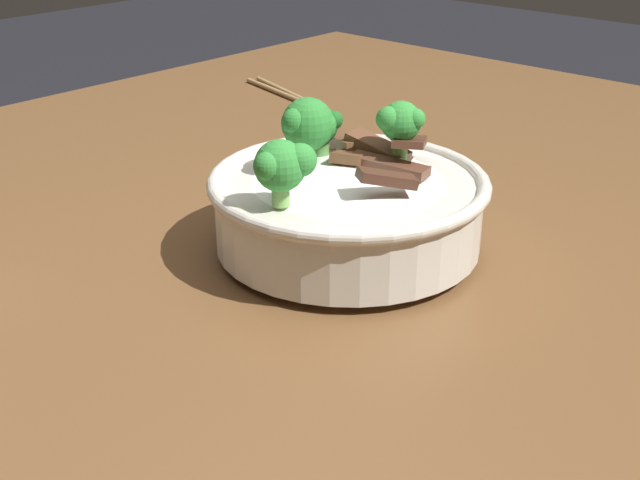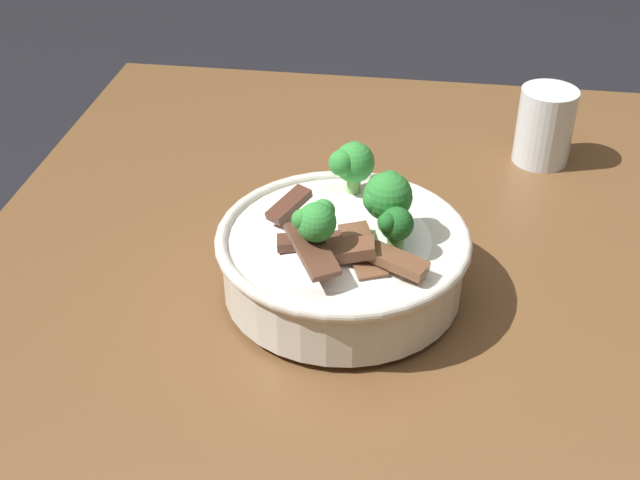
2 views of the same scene
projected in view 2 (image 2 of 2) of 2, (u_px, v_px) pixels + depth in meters
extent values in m
cube|color=brown|center=(467.00, 393.00, 0.74)|extent=(1.25, 1.05, 0.04)
cube|color=brown|center=(182.00, 295.00, 1.46)|extent=(0.06, 0.06, 0.71)
cylinder|color=silver|center=(342.00, 290.00, 0.82)|extent=(0.12, 0.12, 0.01)
cylinder|color=silver|center=(343.00, 263.00, 0.80)|extent=(0.23, 0.23, 0.06)
torus|color=silver|center=(343.00, 238.00, 0.79)|extent=(0.24, 0.24, 0.01)
ellipsoid|color=white|center=(343.00, 250.00, 0.80)|extent=(0.20, 0.20, 0.05)
cube|color=brown|center=(392.00, 259.00, 0.74)|extent=(0.05, 0.07, 0.02)
cube|color=brown|center=(343.00, 251.00, 0.74)|extent=(0.03, 0.06, 0.02)
cube|color=#4C2B1E|center=(289.00, 205.00, 0.80)|extent=(0.05, 0.04, 0.02)
cube|color=#563323|center=(316.00, 241.00, 0.76)|extent=(0.03, 0.07, 0.01)
cube|color=#563323|center=(312.00, 249.00, 0.73)|extent=(0.07, 0.06, 0.02)
cube|color=brown|center=(362.00, 252.00, 0.75)|extent=(0.07, 0.05, 0.02)
cylinder|color=#5B9947|center=(395.00, 242.00, 0.76)|extent=(0.02, 0.02, 0.02)
sphere|color=#1E6023|center=(397.00, 224.00, 0.75)|extent=(0.03, 0.03, 0.03)
sphere|color=#1E6023|center=(399.00, 217.00, 0.75)|extent=(0.01, 0.01, 0.01)
sphere|color=#1E6023|center=(387.00, 222.00, 0.74)|extent=(0.02, 0.02, 0.02)
cylinder|color=#6BA84C|center=(316.00, 248.00, 0.74)|extent=(0.01, 0.01, 0.03)
sphere|color=green|center=(316.00, 222.00, 0.73)|extent=(0.04, 0.04, 0.04)
sphere|color=green|center=(323.00, 211.00, 0.73)|extent=(0.02, 0.02, 0.02)
sphere|color=green|center=(302.00, 219.00, 0.72)|extent=(0.02, 0.02, 0.02)
cylinder|color=#5B9947|center=(386.00, 222.00, 0.78)|extent=(0.01, 0.01, 0.03)
sphere|color=#2D8433|center=(388.00, 196.00, 0.76)|extent=(0.05, 0.05, 0.05)
sphere|color=#2D8433|center=(390.00, 182.00, 0.77)|extent=(0.02, 0.02, 0.02)
sphere|color=#2D8433|center=(376.00, 200.00, 0.76)|extent=(0.02, 0.02, 0.02)
cylinder|color=#7AB256|center=(354.00, 182.00, 0.85)|extent=(0.01, 0.01, 0.02)
sphere|color=green|center=(354.00, 162.00, 0.83)|extent=(0.04, 0.04, 0.04)
sphere|color=green|center=(355.00, 152.00, 0.84)|extent=(0.02, 0.02, 0.02)
sphere|color=green|center=(342.00, 163.00, 0.82)|extent=(0.03, 0.03, 0.03)
cylinder|color=white|center=(539.00, 158.00, 1.04)|extent=(0.07, 0.07, 0.00)
cylinder|color=white|center=(545.00, 126.00, 1.02)|extent=(0.07, 0.07, 0.09)
cylinder|color=olive|center=(544.00, 133.00, 1.03)|extent=(0.06, 0.06, 0.07)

